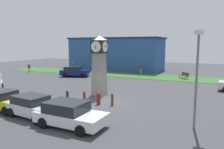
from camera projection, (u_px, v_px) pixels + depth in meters
ground_plane at (105, 102)px, 18.48m from camera, size 85.54×85.54×0.00m
clock_tower at (99, 65)px, 20.75m from camera, size 1.65×1.54×5.66m
bollard_near_tower at (112, 99)px, 17.38m from camera, size 0.21×0.21×1.00m
bollard_mid_row at (99, 99)px, 17.68m from camera, size 0.30×0.30×0.97m
bollard_far_row at (84, 97)px, 18.29m from camera, size 0.21×0.21×0.95m
bollard_end_row at (67, 96)px, 18.74m from camera, size 0.25×0.25×0.93m
car_navy_sedan at (2, 100)px, 16.24m from camera, size 4.35×1.95×1.47m
car_near_tower at (33, 106)px, 14.68m from camera, size 4.24×2.32×1.45m
car_by_building at (70, 114)px, 12.97m from camera, size 4.31×2.20×1.50m
car_far_lot at (75, 71)px, 32.75m from camera, size 4.60×3.11×1.52m
bench at (184, 75)px, 30.60m from camera, size 1.45×1.56×0.90m
pedestrian_near_bench at (141, 68)px, 35.57m from camera, size 0.42×0.47×1.75m
pedestrian_crossing_lot at (73, 66)px, 38.70m from camera, size 0.38×0.46×1.73m
pedestrian_by_cars at (29, 67)px, 36.78m from camera, size 0.46×0.45×1.64m
street_lamp_near_road at (197, 72)px, 12.22m from camera, size 0.50×0.24×5.64m
warehouse_blue_far at (116, 53)px, 42.05m from camera, size 17.88×7.89×6.06m
grass_verge_far at (152, 77)px, 32.60m from camera, size 51.33×5.37×0.04m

